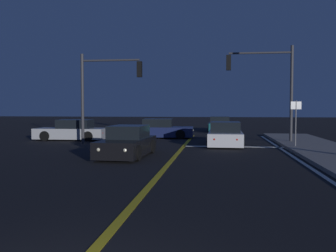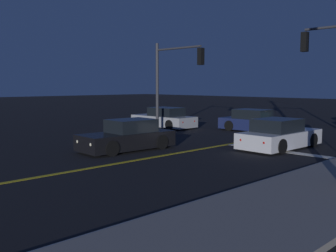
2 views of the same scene
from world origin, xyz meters
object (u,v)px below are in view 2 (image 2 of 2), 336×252
(car_lead_oncoming_white, at_px, (279,135))
(traffic_signal_far_left, at_px, (173,73))
(car_side_waiting_navy, at_px, (255,122))
(car_distant_tail_black, at_px, (128,137))
(car_parked_curb_silver, at_px, (164,119))

(car_lead_oncoming_white, bearing_deg, traffic_signal_far_left, 178.73)
(traffic_signal_far_left, bearing_deg, car_side_waiting_navy, 58.61)
(car_side_waiting_navy, bearing_deg, car_distant_tail_black, -2.44)
(car_side_waiting_navy, relative_size, car_parked_curb_silver, 0.96)
(car_side_waiting_navy, height_order, traffic_signal_far_left, traffic_signal_far_left)
(car_parked_curb_silver, bearing_deg, car_distant_tail_black, -144.77)
(traffic_signal_far_left, bearing_deg, car_lead_oncoming_white, -2.07)
(car_side_waiting_navy, distance_m, car_parked_curb_silver, 6.04)
(car_lead_oncoming_white, bearing_deg, car_parked_curb_silver, 168.28)
(car_distant_tail_black, xyz_separation_m, car_parked_curb_silver, (-5.53, 7.39, 0.00))
(car_lead_oncoming_white, height_order, traffic_signal_far_left, traffic_signal_far_left)
(car_lead_oncoming_white, distance_m, car_distant_tail_black, 6.77)
(car_distant_tail_black, distance_m, car_parked_curb_silver, 9.23)
(car_parked_curb_silver, distance_m, traffic_signal_far_left, 4.52)
(car_lead_oncoming_white, relative_size, car_parked_curb_silver, 0.95)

